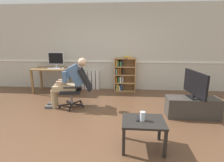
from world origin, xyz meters
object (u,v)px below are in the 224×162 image
at_px(imac_monitor, 56,59).
at_px(drinking_glass, 143,116).
at_px(spare_remote, 138,119).
at_px(computer_mouse, 63,68).
at_px(radiator, 86,80).
at_px(tv_screen, 195,84).
at_px(coffee_table, 143,125).
at_px(keyboard, 54,69).
at_px(person_seated, 70,81).
at_px(tv_stand, 192,107).
at_px(office_chair, 78,86).
at_px(computer_desk, 56,71).
at_px(bookshelf, 124,74).

height_order(imac_monitor, drinking_glass, imac_monitor).
distance_m(imac_monitor, spare_remote, 3.70).
bearing_deg(computer_mouse, radiator, 41.30).
relative_size(tv_screen, coffee_table, 1.36).
relative_size(coffee_table, drinking_glass, 4.62).
height_order(imac_monitor, keyboard, imac_monitor).
height_order(keyboard, radiator, keyboard).
height_order(computer_mouse, radiator, computer_mouse).
bearing_deg(spare_remote, person_seated, 143.89).
relative_size(imac_monitor, tv_stand, 0.45).
xyz_separation_m(imac_monitor, keyboard, (0.01, -0.22, -0.26)).
xyz_separation_m(keyboard, office_chair, (1.00, -1.03, -0.24)).
relative_size(computer_desk, tv_stand, 1.26).
bearing_deg(tv_stand, bookshelf, 129.63).
bearing_deg(computer_mouse, computer_desk, 156.20).
relative_size(computer_desk, spare_remote, 9.11).
height_order(coffee_table, spare_remote, spare_remote).
height_order(computer_desk, keyboard, keyboard).
height_order(imac_monitor, tv_stand, imac_monitor).
bearing_deg(computer_desk, computer_mouse, -23.80).
xyz_separation_m(keyboard, bookshelf, (2.08, 0.43, -0.23)).
relative_size(keyboard, office_chair, 0.40).
xyz_separation_m(keyboard, computer_mouse, (0.27, 0.02, 0.01)).
bearing_deg(radiator, drinking_glass, -63.21).
relative_size(bookshelf, spare_remote, 7.37).
relative_size(computer_mouse, tv_screen, 0.11).
distance_m(coffee_table, drinking_glass, 0.14).
xyz_separation_m(imac_monitor, bookshelf, (2.09, 0.21, -0.49)).
bearing_deg(person_seated, coffee_table, 40.41).
xyz_separation_m(computer_mouse, spare_remote, (2.10, -2.59, -0.31)).
xyz_separation_m(office_chair, drinking_glass, (1.43, -1.56, -0.00)).
height_order(imac_monitor, coffee_table, imac_monitor).
xyz_separation_m(keyboard, coffee_table, (2.44, -2.59, -0.39)).
distance_m(computer_desk, drinking_glass, 3.66).
relative_size(coffee_table, spare_remote, 4.28).
distance_m(keyboard, drinking_glass, 3.56).
bearing_deg(tv_stand, imac_monitor, 155.86).
bearing_deg(tv_screen, coffee_table, 127.77).
distance_m(bookshelf, drinking_glass, 3.04).
distance_m(coffee_table, spare_remote, 0.11).
relative_size(bookshelf, person_seated, 0.92).
distance_m(drinking_glass, spare_remote, 0.09).
xyz_separation_m(computer_desk, office_chair, (1.00, -1.17, -0.13)).
distance_m(office_chair, person_seated, 0.22).
distance_m(computer_mouse, tv_stand, 3.66).
bearing_deg(computer_mouse, tv_screen, -23.03).
relative_size(computer_mouse, coffee_table, 0.16).
height_order(office_chair, spare_remote, office_chair).
bearing_deg(office_chair, tv_screen, 75.87).
relative_size(person_seated, drinking_glass, 8.70).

